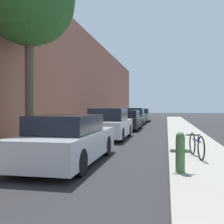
% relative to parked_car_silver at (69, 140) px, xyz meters
% --- Properties ---
extents(ground_plane, '(120.00, 120.00, 0.00)m').
position_rel_parked_car_silver_xyz_m(ground_plane, '(0.86, 9.02, -0.65)').
color(ground_plane, '#28282B').
extents(sidewalk_left, '(2.00, 52.00, 0.12)m').
position_rel_parked_car_silver_xyz_m(sidewalk_left, '(-2.04, 9.02, -0.59)').
color(sidewalk_left, '#9E998E').
rests_on(sidewalk_left, ground).
extents(sidewalk_right, '(2.00, 52.00, 0.12)m').
position_rel_parked_car_silver_xyz_m(sidewalk_right, '(3.76, 9.02, -0.59)').
color(sidewalk_right, '#9E998E').
rests_on(sidewalk_right, ground).
extents(building_facade_left, '(0.70, 52.00, 7.11)m').
position_rel_parked_car_silver_xyz_m(building_facade_left, '(-3.39, 9.02, 2.90)').
color(building_facade_left, '#9E604C').
rests_on(building_facade_left, ground).
extents(parked_car_silver, '(1.73, 4.49, 1.36)m').
position_rel_parked_car_silver_xyz_m(parked_car_silver, '(0.00, 0.00, 0.00)').
color(parked_car_silver, black).
rests_on(parked_car_silver, ground).
extents(parked_car_white, '(1.80, 3.99, 1.51)m').
position_rel_parked_car_silver_xyz_m(parked_car_white, '(-0.10, 6.02, 0.06)').
color(parked_car_white, black).
rests_on(parked_car_white, ground).
extents(parked_car_black, '(1.83, 4.38, 1.36)m').
position_rel_parked_car_silver_xyz_m(parked_car_black, '(-0.04, 11.69, 0.01)').
color(parked_car_black, black).
rests_on(parked_car_black, ground).
extents(parked_car_teal, '(1.69, 4.41, 1.49)m').
position_rel_parked_car_silver_xyz_m(parked_car_teal, '(-0.09, 17.37, 0.05)').
color(parked_car_teal, black).
rests_on(parked_car_teal, ground).
extents(parked_car_champagne, '(1.90, 4.60, 1.40)m').
position_rel_parked_car_silver_xyz_m(parked_car_champagne, '(-0.05, 22.47, 0.02)').
color(parked_car_champagne, black).
rests_on(parked_car_champagne, ground).
extents(street_tree_near, '(3.21, 3.21, 6.80)m').
position_rel_parked_car_silver_xyz_m(street_tree_near, '(-2.00, 1.53, 4.63)').
color(street_tree_near, brown).
rests_on(street_tree_near, sidewalk_left).
extents(fire_hydrant, '(0.45, 0.21, 0.91)m').
position_rel_parked_car_silver_xyz_m(fire_hydrant, '(3.00, -0.99, -0.07)').
color(fire_hydrant, '#47703D').
rests_on(fire_hydrant, sidewalk_right).
extents(bicycle, '(0.44, 1.64, 0.67)m').
position_rel_parked_car_silver_xyz_m(bicycle, '(3.55, 1.00, -0.19)').
color(bicycle, black).
rests_on(bicycle, sidewalk_right).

